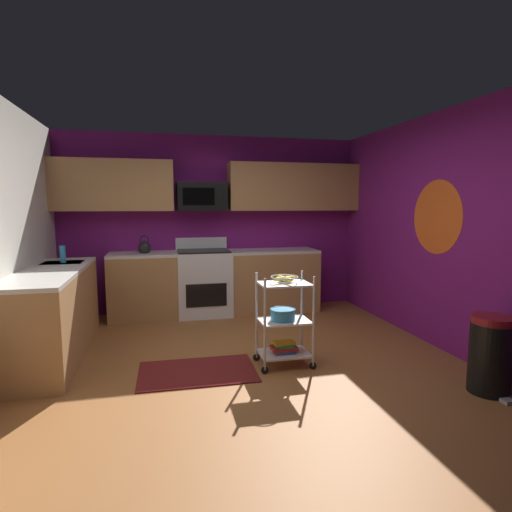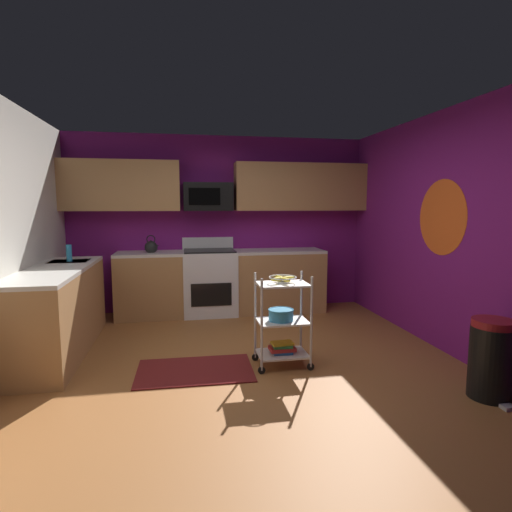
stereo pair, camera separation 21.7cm
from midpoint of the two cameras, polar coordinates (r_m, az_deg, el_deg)
floor at (r=4.21m, az=-0.10°, el=-15.36°), size 4.40×4.80×0.04m
wall_back at (r=6.30m, az=-4.04°, el=4.46°), size 4.52×0.06×2.60m
wall_right at (r=4.82m, az=27.01°, el=2.91°), size 0.06×4.80×2.60m
wall_flower_decal at (r=4.96m, az=25.38°, el=4.83°), size 0.00×0.82×0.82m
counter_run at (r=5.50m, az=-11.10°, el=-4.83°), size 3.70×2.65×0.92m
oven_range at (r=6.05m, az=-5.39°, el=-3.50°), size 0.76×0.65×1.10m
upper_cabinets at (r=6.11m, az=-3.49°, el=9.54°), size 4.40×0.33×0.70m
microwave at (r=6.06m, az=-5.62°, el=8.12°), size 0.70×0.39×0.40m
rolling_cart at (r=4.12m, az=5.19°, el=-8.95°), size 0.55×0.37×0.91m
fruit_bowl at (r=4.02m, az=5.26°, el=-3.12°), size 0.27×0.27×0.07m
mixing_bowl_large at (r=4.10m, az=4.99°, el=-8.05°), size 0.25×0.25×0.11m
book_stack at (r=4.20m, az=5.15°, el=-12.49°), size 0.25×0.17×0.11m
kettle at (r=5.96m, az=-13.25°, el=1.22°), size 0.21×0.18×0.26m
dish_soap_bottle at (r=5.30m, az=-23.31°, el=0.37°), size 0.06×0.06×0.20m
trash_can at (r=4.04m, az=31.06°, el=-12.09°), size 0.34×0.42×0.66m
floor_rug at (r=4.14m, az=-6.86°, el=-15.41°), size 1.11×0.72×0.01m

